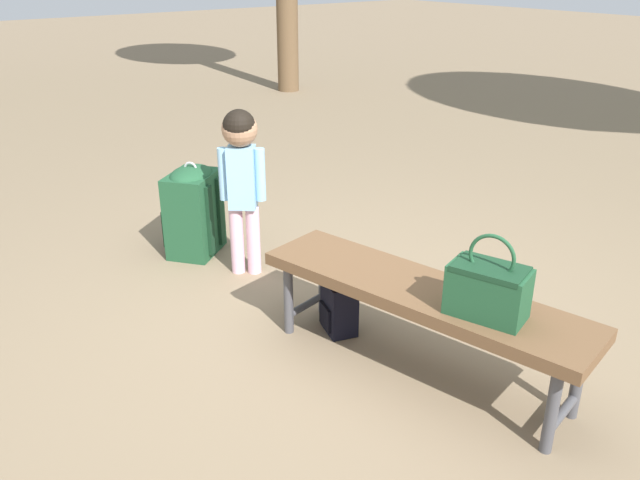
{
  "coord_description": "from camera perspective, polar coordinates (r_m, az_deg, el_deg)",
  "views": [
    {
      "loc": [
        -2.28,
        1.88,
        1.83
      ],
      "look_at": [
        0.2,
        -0.02,
        0.45
      ],
      "focal_mm": 36.33,
      "sensor_mm": 36.0,
      "label": 1
    }
  ],
  "objects": [
    {
      "name": "backpack_large",
      "position": [
        4.32,
        -11.08,
        2.77
      ],
      "size": [
        0.44,
        0.46,
        0.63
      ],
      "color": "#1E4C2D",
      "rests_on": "ground"
    },
    {
      "name": "backpack_small",
      "position": [
        3.4,
        1.75,
        -5.61
      ],
      "size": [
        0.23,
        0.2,
        0.33
      ],
      "color": "black",
      "rests_on": "ground"
    },
    {
      "name": "ground_plane",
      "position": [
        3.47,
        1.75,
        -8.0
      ],
      "size": [
        40.0,
        40.0,
        0.0
      ],
      "primitive_type": "plane",
      "color": "#7F6B51",
      "rests_on": "ground"
    },
    {
      "name": "handbag",
      "position": [
        2.75,
        14.59,
        -4.15
      ],
      "size": [
        0.36,
        0.27,
        0.37
      ],
      "color": "#1E4C2D",
      "rests_on": "park_bench"
    },
    {
      "name": "park_bench",
      "position": [
        3.01,
        8.88,
        -5.05
      ],
      "size": [
        1.65,
        0.74,
        0.45
      ],
      "color": "brown",
      "rests_on": "ground"
    },
    {
      "name": "child_standing",
      "position": [
        3.85,
        -6.94,
        6.42
      ],
      "size": [
        0.21,
        0.23,
        1.03
      ],
      "color": "#E5B2C6",
      "rests_on": "ground"
    }
  ]
}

